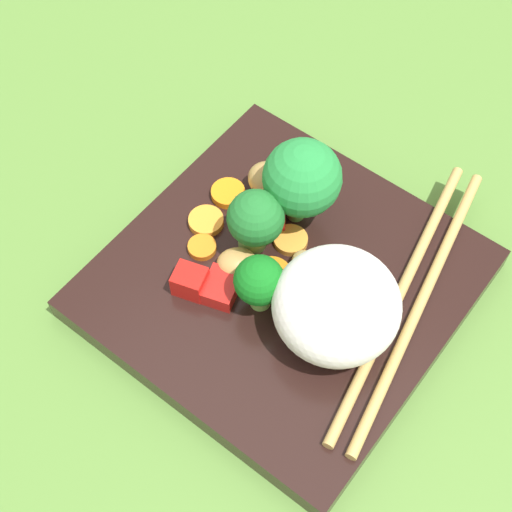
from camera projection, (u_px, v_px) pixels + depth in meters
ground_plane at (283, 297)px, 55.86cm from camera, size 110.00×110.00×2.00cm
square_plate at (283, 283)px, 54.19cm from camera, size 23.48×23.48×1.95cm
rice_mound at (337, 305)px, 48.65cm from camera, size 11.56×11.58×6.16cm
broccoli_floret_0 at (255, 221)px, 51.78cm from camera, size 3.97×3.97×5.81cm
broccoli_floret_1 at (302, 179)px, 52.04cm from camera, size 5.49×5.49×7.54cm
broccoli_floret_2 at (256, 279)px, 49.82cm from camera, size 3.39×3.39×4.85cm
carrot_slice_0 at (202, 247)px, 54.33cm from camera, size 2.65×2.65×0.51cm
carrot_slice_1 at (291, 240)px, 54.63cm from camera, size 3.43×3.43×0.54cm
carrot_slice_2 at (271, 275)px, 53.09cm from camera, size 3.58×3.58×0.54cm
carrot_slice_3 at (206, 222)px, 55.46cm from camera, size 3.17×3.17×0.58cm
carrot_slice_4 at (228, 193)px, 56.79cm from camera, size 3.10×3.10×0.62cm
pepper_chunk_0 at (221, 288)px, 52.14cm from camera, size 2.97×3.29×1.27cm
pepper_chunk_1 at (190, 281)px, 52.03cm from camera, size 2.63×2.47×1.93cm
pepper_chunk_2 at (267, 213)px, 55.13cm from camera, size 3.55×3.51×1.76cm
chicken_piece_0 at (307, 265)px, 53.01cm from camera, size 3.06×2.71×1.40cm
chicken_piece_1 at (237, 263)px, 52.85cm from camera, size 3.68×3.69×1.82cm
chicken_piece_3 at (273, 182)px, 55.89cm from camera, size 4.26×3.41×2.91cm
chopstick_pair at (410, 298)px, 52.00cm from camera, size 7.03×23.82×0.76cm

